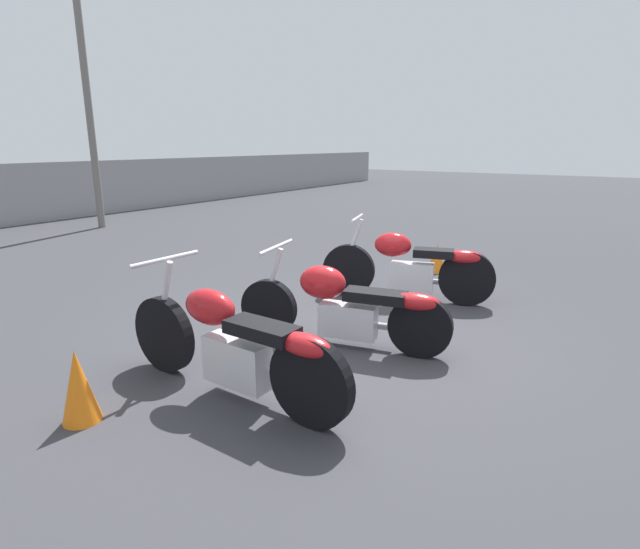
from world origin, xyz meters
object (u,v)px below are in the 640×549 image
at_px(motorcycle_slot_1, 345,306).
at_px(traffic_cone_far, 437,258).
at_px(light_pole_left, 77,3).
at_px(motorcycle_slot_2, 410,267).
at_px(traffic_cone_near, 78,386).
at_px(motorcycle_slot_0, 234,345).

distance_m(motorcycle_slot_1, traffic_cone_far, 3.35).
relative_size(motorcycle_slot_1, traffic_cone_far, 4.93).
bearing_deg(traffic_cone_far, light_pole_left, 92.37).
bearing_deg(motorcycle_slot_2, light_pole_left, 64.35).
relative_size(motorcycle_slot_2, traffic_cone_near, 3.84).
bearing_deg(traffic_cone_far, traffic_cone_near, 174.05).
distance_m(motorcycle_slot_1, traffic_cone_near, 2.40).
bearing_deg(traffic_cone_near, motorcycle_slot_1, -21.65).
bearing_deg(traffic_cone_near, traffic_cone_far, -5.95).
height_order(light_pole_left, motorcycle_slot_2, light_pole_left).
bearing_deg(traffic_cone_far, motorcycle_slot_0, -178.69).
bearing_deg(light_pole_left, motorcycle_slot_2, -98.60).
distance_m(light_pole_left, motorcycle_slot_2, 9.56).
bearing_deg(motorcycle_slot_2, motorcycle_slot_0, 160.62).
bearing_deg(motorcycle_slot_2, traffic_cone_far, -8.83).
distance_m(light_pole_left, traffic_cone_far, 9.39).
distance_m(motorcycle_slot_2, traffic_cone_near, 4.04).
relative_size(motorcycle_slot_1, motorcycle_slot_2, 1.01).
xyz_separation_m(motorcycle_slot_1, motorcycle_slot_2, (1.72, 0.07, 0.03)).
height_order(motorcycle_slot_0, motorcycle_slot_1, motorcycle_slot_0).
bearing_deg(traffic_cone_far, motorcycle_slot_1, -174.76).
height_order(light_pole_left, motorcycle_slot_1, light_pole_left).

